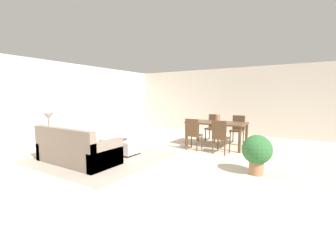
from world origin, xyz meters
The scene contains 16 objects.
ground_plane centered at (0.00, 0.00, 0.00)m, with size 10.80×10.80×0.00m, color beige.
wall_back centered at (0.00, 5.00, 1.35)m, with size 9.00×0.12×2.70m, color beige.
wall_left centered at (-4.50, 0.50, 1.35)m, with size 0.12×11.00×2.70m, color beige.
area_rug centered at (-1.77, -0.37, 0.00)m, with size 3.00×2.80×0.01m, color gray.
couch centered at (-1.92, -0.97, 0.29)m, with size 1.99×0.92×0.86m.
ottoman_table centered at (-1.63, 0.18, 0.23)m, with size 1.05×0.56×0.39m.
side_table centered at (-3.22, -0.85, 0.47)m, with size 0.40×0.40×0.59m.
table_lamp centered at (-3.22, -0.85, 1.00)m, with size 0.26×0.26×0.53m.
dining_table centered at (0.29, 2.40, 0.67)m, with size 1.75×0.97×0.76m.
dining_chair_near_left centered at (-0.12, 1.57, 0.52)m, with size 0.41×0.41×0.92m.
dining_chair_near_right centered at (0.70, 1.55, 0.52)m, with size 0.43×0.43×0.92m.
dining_chair_far_left centered at (-0.13, 3.24, 0.52)m, with size 0.42×0.42×0.92m.
dining_chair_far_right centered at (0.74, 3.23, 0.52)m, with size 0.40×0.40×0.92m.
vase_centerpiece centered at (0.32, 2.39, 0.88)m, with size 0.11×0.11×0.24m, color #B26659.
book_on_ottoman centered at (-1.56, 0.15, 0.41)m, with size 0.26×0.20×0.03m, color #333338.
potted_plant centered at (1.82, 0.42, 0.47)m, with size 0.58×0.58×0.80m.
Camera 1 is at (2.56, -4.15, 1.56)m, focal length 23.57 mm.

